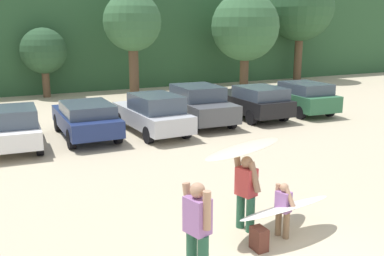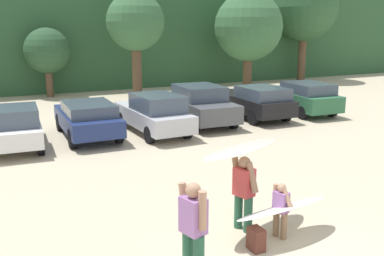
% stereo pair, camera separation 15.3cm
% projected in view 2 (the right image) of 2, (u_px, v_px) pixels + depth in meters
% --- Properties ---
extents(hillside_ridge, '(108.00, 12.00, 6.70)m').
position_uv_depth(hillside_ridge, '(45.00, 38.00, 32.35)').
color(hillside_ridge, '#2D5633').
rests_on(hillside_ridge, ground_plane).
extents(tree_left, '(2.71, 2.71, 4.13)m').
position_uv_depth(tree_left, '(47.00, 51.00, 25.89)').
color(tree_left, brown).
rests_on(tree_left, ground_plane).
extents(tree_center, '(3.46, 3.46, 6.18)m').
position_uv_depth(tree_center, '(135.00, 23.00, 25.85)').
color(tree_center, brown).
rests_on(tree_center, ground_plane).
extents(tree_center_right, '(4.58, 4.58, 6.45)m').
position_uv_depth(tree_center_right, '(249.00, 27.00, 29.15)').
color(tree_center_right, brown).
rests_on(tree_center_right, ground_plane).
extents(tree_right, '(5.02, 5.02, 8.07)m').
position_uv_depth(tree_right, '(305.00, 8.00, 33.17)').
color(tree_right, brown).
rests_on(tree_right, ground_plane).
extents(parked_car_white, '(2.00, 4.02, 1.52)m').
position_uv_depth(parked_car_white, '(14.00, 127.00, 15.19)').
color(parked_car_white, white).
rests_on(parked_car_white, ground_plane).
extents(parked_car_navy, '(1.95, 4.50, 1.40)m').
position_uv_depth(parked_car_navy, '(87.00, 118.00, 16.74)').
color(parked_car_navy, navy).
rests_on(parked_car_navy, ground_plane).
extents(parked_car_silver, '(1.89, 4.61, 1.61)m').
position_uv_depth(parked_car_silver, '(154.00, 113.00, 17.37)').
color(parked_car_silver, silver).
rests_on(parked_car_silver, ground_plane).
extents(parked_car_dark_gray, '(2.12, 4.34, 1.68)m').
position_uv_depth(parked_car_dark_gray, '(200.00, 104.00, 19.08)').
color(parked_car_dark_gray, '#4C4F54').
rests_on(parked_car_dark_gray, ground_plane).
extents(parked_car_black, '(2.00, 4.75, 1.54)m').
position_uv_depth(parked_car_black, '(254.00, 101.00, 20.33)').
color(parked_car_black, black).
rests_on(parked_car_black, ground_plane).
extents(parked_car_forest_green, '(2.12, 4.67, 1.55)m').
position_uv_depth(parked_car_forest_green, '(301.00, 97.00, 21.48)').
color(parked_car_forest_green, '#2D6642').
rests_on(parked_car_forest_green, ground_plane).
extents(person_adult, '(0.39, 0.73, 1.61)m').
position_uv_depth(person_adult, '(244.00, 189.00, 9.04)').
color(person_adult, '#26593F').
rests_on(person_adult, ground_plane).
extents(person_child, '(0.28, 0.52, 1.16)m').
position_uv_depth(person_child, '(281.00, 207.00, 8.77)').
color(person_child, '#8C6B4C').
rests_on(person_child, ground_plane).
extents(person_companion, '(0.41, 0.68, 1.70)m').
position_uv_depth(person_companion, '(193.00, 225.00, 7.31)').
color(person_companion, '#26593F').
rests_on(person_companion, ground_plane).
extents(surfboard_cream, '(2.45, 1.46, 0.10)m').
position_uv_depth(surfboard_cream, '(242.00, 149.00, 8.96)').
color(surfboard_cream, beige).
extents(surfboard_white, '(2.38, 0.90, 0.27)m').
position_uv_depth(surfboard_white, '(283.00, 208.00, 8.75)').
color(surfboard_white, white).
extents(backpack_dropped, '(0.24, 0.34, 0.45)m').
position_uv_depth(backpack_dropped, '(256.00, 239.00, 8.35)').
color(backpack_dropped, '#592D23').
rests_on(backpack_dropped, ground_plane).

